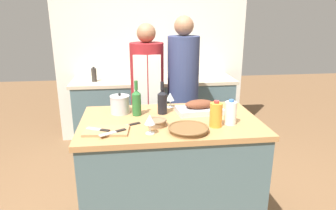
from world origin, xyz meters
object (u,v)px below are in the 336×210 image
Objects in this scene: wine_bottle_green at (162,101)px; condiment_bottle_short at (94,75)px; stock_pot at (120,104)px; knife_chef at (127,126)px; wine_glass_right at (150,120)px; juice_jug at (216,115)px; wine_bottle_dark at (137,102)px; cutting_board at (106,131)px; knife_paring at (114,132)px; roasting_pan at (199,108)px; mixing_bowl at (157,122)px; wine_glass_left at (170,97)px; wicker_basket at (188,129)px; person_cook_guest at (183,89)px; person_cook_aproned at (148,95)px; condiment_bottle_tall at (144,72)px; knife_bread at (99,130)px; milk_jug at (231,113)px.

wine_bottle_green reaches higher than condiment_bottle_short.
wine_bottle_green reaches higher than stock_pot.
wine_glass_right is at bearing -44.79° from knife_chef.
wine_bottle_dark is at bearing 150.17° from juice_jug.
wine_glass_right is at bearing -72.43° from condiment_bottle_short.
cutting_board is at bearing 168.20° from wine_glass_right.
wine_bottle_dark reaches higher than wine_glass_right.
knife_paring is at bearing -179.98° from wine_glass_right.
roasting_pan is 2.65× the size of mixing_bowl.
cutting_board is at bearing -134.96° from wine_glass_left.
wicker_basket is at bearing -21.17° from knife_chef.
juice_jug reaches higher than knife_chef.
wine_bottle_dark is 0.17× the size of person_cook_guest.
mixing_bowl is 0.22m from knife_chef.
person_cook_aproned reaches higher than knife_paring.
roasting_pan is 0.81m from cutting_board.
stock_pot is 0.93m from person_cook_guest.
stock_pot is at bearing 78.12° from cutting_board.
wicker_basket is at bearing -113.01° from roasting_pan.
condiment_bottle_tall is at bearing 103.22° from roasting_pan.
cutting_board is at bearing -155.92° from roasting_pan.
wine_bottle_dark is at bearing 50.93° from knife_bread.
roasting_pan is 0.52m from wine_bottle_dark.
wine_glass_right is (-0.27, 0.01, 0.08)m from wicker_basket.
knife_chef is 1.41× the size of condiment_bottle_tall.
wine_glass_right is 1.99m from condiment_bottle_tall.
person_cook_guest is (0.43, 1.14, -0.08)m from wine_glass_right.
wine_bottle_dark is 1.60m from condiment_bottle_tall.
stock_pot is at bearing 152.78° from wine_bottle_dark.
juice_jug is 1.07m from person_cook_guest.
condiment_bottle_tall is at bearing 79.75° from stock_pot.
stock_pot reaches higher than wine_glass_right.
person_cook_aproned is at bearing 80.04° from wine_bottle_dark.
knife_chef is (-0.29, -0.25, -0.10)m from wine_bottle_green.
wicker_basket is 0.28m from wine_glass_right.
knife_bread is (-0.48, -0.35, -0.08)m from wine_bottle_green.
condiment_bottle_short is 0.11× the size of person_cook_aproned.
wine_bottle_dark is at bearing 56.71° from cutting_board.
condiment_bottle_short is (-0.63, 1.66, 0.04)m from mixing_bowl.
person_cook_guest is at bearing 99.82° from milk_jug.
stock_pot is 0.91× the size of milk_jug.
juice_jug is at bearing -81.21° from roasting_pan.
wine_bottle_dark reaches higher than roasting_pan.
wine_bottle_dark reaches higher than knife_chef.
wine_glass_left is at bearing 62.40° from wine_bottle_green.
wicker_basket is 1.94× the size of mixing_bowl.
person_cook_aproned is (-0.01, -0.86, -0.09)m from condiment_bottle_tall.
mixing_bowl is 0.81× the size of condiment_bottle_short.
milk_jug is (0.82, -0.36, 0.01)m from stock_pot.
wine_glass_left is 0.62m from wine_glass_right.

